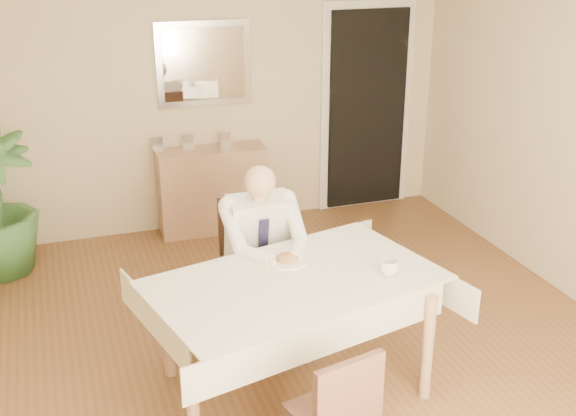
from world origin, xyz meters
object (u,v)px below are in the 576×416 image
object	(u,v)px
seated_man	(265,249)
coffee_mug	(389,268)
chair_far	(253,253)
sideboard	(213,190)
chair_near	(340,413)
dining_table	(295,292)

from	to	relation	value
seated_man	coffee_mug	world-z (taller)	seated_man
chair_far	sideboard	distance (m)	1.72
coffee_mug	chair_near	bearing A→B (deg)	-129.49
dining_table	chair_near	bearing A→B (deg)	-108.41
chair_far	chair_near	world-z (taller)	chair_far
chair_far	coffee_mug	world-z (taller)	chair_far
seated_man	coffee_mug	size ratio (longest dim) A/B	10.47
chair_near	seated_man	size ratio (longest dim) A/B	0.66
coffee_mug	sideboard	distance (m)	2.79
chair_near	sideboard	xyz separation A→B (m)	(0.19, 3.50, -0.06)
chair_far	coffee_mug	bearing A→B (deg)	-58.85
seated_man	chair_near	bearing A→B (deg)	-93.07
dining_table	seated_man	world-z (taller)	seated_man
chair_far	seated_man	xyz separation A→B (m)	(0.00, -0.29, 0.16)
chair_far	sideboard	world-z (taller)	chair_far
coffee_mug	sideboard	xyz separation A→B (m)	(-0.45, 2.73, -0.40)
coffee_mug	sideboard	size ratio (longest dim) A/B	0.12
seated_man	sideboard	distance (m)	2.03
chair_near	dining_table	bearing A→B (deg)	72.17
dining_table	chair_near	distance (m)	0.93
chair_far	coffee_mug	xyz separation A→B (m)	(0.56, -1.01, 0.27)
chair_near	sideboard	distance (m)	3.51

